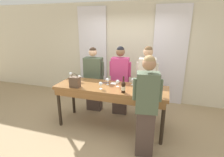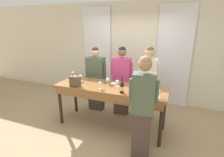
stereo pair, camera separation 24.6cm
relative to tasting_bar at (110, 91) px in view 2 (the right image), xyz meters
name	(u,v)px [view 2 (the right image)]	position (x,y,z in m)	size (l,w,h in m)	color
ground_plane	(111,126)	(0.00, 0.02, -0.86)	(18.00, 18.00, 0.00)	tan
wall_back	(133,53)	(0.00, 1.76, 0.54)	(12.00, 0.06, 2.80)	beige
curtain_panel_left	(97,53)	(-1.13, 1.70, 0.49)	(0.89, 0.03, 2.69)	white
curtain_panel_right	(173,58)	(1.13, 1.70, 0.49)	(0.89, 0.03, 2.69)	white
tasting_bar	(110,91)	(0.00, 0.00, 0.00)	(2.35, 0.76, 0.95)	brown
wine_bottle	(122,87)	(0.33, -0.23, 0.21)	(0.08, 0.08, 0.32)	black
handbag	(75,81)	(-0.70, -0.24, 0.21)	(0.21, 0.13, 0.29)	brown
wine_glass_front_left	(81,77)	(-0.77, 0.10, 0.20)	(0.08, 0.08, 0.15)	white
wine_glass_front_mid	(108,80)	(-0.10, 0.10, 0.20)	(0.08, 0.08, 0.15)	white
wine_glass_front_right	(100,84)	(-0.15, -0.19, 0.20)	(0.08, 0.08, 0.15)	white
wine_glass_center_left	(117,82)	(0.14, 0.05, 0.20)	(0.08, 0.08, 0.15)	white
wine_glass_center_mid	(159,92)	(1.01, -0.21, 0.20)	(0.08, 0.08, 0.15)	white
wine_glass_center_right	(133,80)	(0.42, 0.26, 0.20)	(0.08, 0.08, 0.15)	white
wine_glass_back_left	(153,92)	(0.91, -0.23, 0.20)	(0.08, 0.08, 0.15)	white
wine_glass_back_mid	(73,73)	(-1.10, 0.28, 0.20)	(0.08, 0.08, 0.15)	white
napkin	(114,83)	(0.00, 0.21, 0.10)	(0.13, 0.13, 0.00)	white
pen	(106,83)	(-0.18, 0.20, 0.10)	(0.13, 0.08, 0.01)	#193399
guest_olive_jacket	(96,79)	(-0.67, 0.66, -0.01)	(0.56, 0.26, 1.67)	#473833
guest_pink_top	(122,80)	(0.03, 0.66, 0.04)	(0.53, 0.25, 1.71)	#473833
guest_cream_sweater	(148,83)	(0.66, 0.66, 0.05)	(0.49, 0.28, 1.74)	#28282D
host_pouring	(143,107)	(0.82, -0.64, 0.07)	(0.47, 0.30, 1.76)	#473833
potted_plant	(80,85)	(-1.68, 1.45, -0.56)	(0.26, 0.26, 0.60)	#935B3D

